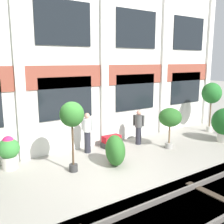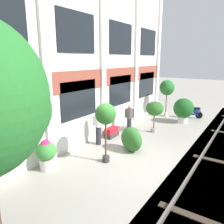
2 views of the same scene
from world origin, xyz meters
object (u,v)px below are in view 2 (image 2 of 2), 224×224
object	(u,v)px
potted_plant_low_pan	(167,88)
topiary_hedge	(131,139)
potted_plant_glazed_jar	(46,153)
potted_plant_fluted_column	(183,109)
potted_plant_square_trough	(112,132)
resident_watching_tracks	(98,127)
resident_by_doorway	(129,118)
potted_plant_terracotta_small	(155,109)
scooter_near_curb	(193,112)
potted_plant_tall_urn	(106,116)

from	to	relation	value
potted_plant_low_pan	topiary_hedge	xyz separation A→B (m)	(-6.77, -0.90, -1.48)
potted_plant_glazed_jar	potted_plant_fluted_column	bearing A→B (deg)	-14.60
potted_plant_square_trough	potted_plant_glazed_jar	world-z (taller)	potted_plant_glazed_jar
potted_plant_fluted_column	resident_watching_tracks	size ratio (longest dim) A/B	0.96
potted_plant_fluted_column	topiary_hedge	world-z (taller)	potted_plant_fluted_column
resident_by_doorway	resident_watching_tracks	world-z (taller)	resident_watching_tracks
potted_plant_terracotta_small	potted_plant_square_trough	world-z (taller)	potted_plant_terracotta_small
potted_plant_fluted_column	potted_plant_glazed_jar	size ratio (longest dim) A/B	1.34
potted_plant_square_trough	scooter_near_curb	bearing A→B (deg)	-22.83
potted_plant_square_trough	potted_plant_tall_urn	world-z (taller)	potted_plant_tall_urn
potted_plant_terracotta_small	potted_plant_square_trough	distance (m)	2.73
scooter_near_curb	topiary_hedge	bearing A→B (deg)	62.22
potted_plant_low_pan	potted_plant_square_trough	size ratio (longest dim) A/B	2.83
potted_plant_low_pan	potted_plant_square_trough	bearing A→B (deg)	171.62
potted_plant_fluted_column	resident_watching_tracks	world-z (taller)	resident_watching_tracks
potted_plant_tall_urn	resident_by_doorway	bearing A→B (deg)	15.63
potted_plant_terracotta_small	potted_plant_glazed_jar	xyz separation A→B (m)	(-6.25, 1.58, -0.65)
potted_plant_low_pan	potted_plant_terracotta_small	world-z (taller)	potted_plant_low_pan
potted_plant_low_pan	resident_by_doorway	distance (m)	4.71
potted_plant_fluted_column	potted_plant_tall_urn	xyz separation A→B (m)	(-7.35, 0.92, 1.03)
potted_plant_tall_urn	resident_by_doorway	size ratio (longest dim) A/B	1.54
potted_plant_fluted_column	topiary_hedge	distance (m)	5.87
potted_plant_square_trough	potted_plant_tall_urn	xyz separation A→B (m)	(-2.55, -1.44, 1.68)
potted_plant_tall_urn	potted_plant_glazed_jar	xyz separation A→B (m)	(-1.75, 1.45, -1.25)
resident_watching_tracks	potted_plant_tall_urn	bearing A→B (deg)	10.23
potted_plant_tall_urn	resident_by_doorway	distance (m)	4.05
resident_by_doorway	topiary_hedge	size ratio (longest dim) A/B	1.27
potted_plant_tall_urn	scooter_near_curb	size ratio (longest dim) A/B	1.83
resident_watching_tracks	potted_plant_square_trough	bearing A→B (deg)	146.72
potted_plant_low_pan	potted_plant_tall_urn	size ratio (longest dim) A/B	1.08
potted_plant_tall_urn	resident_by_doorway	xyz separation A→B (m)	(3.76, 1.05, -1.08)
potted_plant_square_trough	resident_by_doorway	bearing A→B (deg)	-17.67
potted_plant_fluted_column	resident_by_doorway	distance (m)	4.10
potted_plant_terracotta_small	resident_by_doorway	size ratio (longest dim) A/B	1.13
potted_plant_fluted_column	potted_plant_square_trough	size ratio (longest dim) A/B	1.72
resident_watching_tracks	resident_by_doorway	bearing A→B (deg)	136.33
potted_plant_square_trough	resident_by_doorway	world-z (taller)	resident_by_doorway
potted_plant_tall_urn	topiary_hedge	size ratio (longest dim) A/B	1.95
potted_plant_square_trough	scooter_near_curb	distance (m)	6.83
resident_watching_tracks	topiary_hedge	distance (m)	1.74
potted_plant_fluted_column	potted_plant_low_pan	world-z (taller)	potted_plant_low_pan
potted_plant_fluted_column	potted_plant_tall_urn	bearing A→B (deg)	172.89
potted_plant_terracotta_small	potted_plant_square_trough	xyz separation A→B (m)	(-1.95, 1.56, -1.08)
potted_plant_terracotta_small	resident_watching_tracks	size ratio (longest dim) A/B	1.06
topiary_hedge	resident_watching_tracks	bearing A→B (deg)	97.00
potted_plant_low_pan	scooter_near_curb	bearing A→B (deg)	-73.20
resident_by_doorway	potted_plant_square_trough	bearing A→B (deg)	-52.97
potted_plant_low_pan	potted_plant_glazed_jar	xyz separation A→B (m)	(-10.05, 0.86, -1.35)
potted_plant_low_pan	potted_plant_glazed_jar	world-z (taller)	potted_plant_low_pan
potted_plant_tall_urn	potted_plant_glazed_jar	bearing A→B (deg)	140.25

